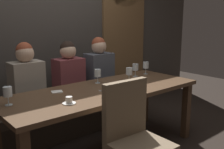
{
  "coord_description": "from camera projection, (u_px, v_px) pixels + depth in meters",
  "views": [
    {
      "loc": [
        -1.69,
        -2.14,
        1.49
      ],
      "look_at": [
        0.24,
        0.14,
        0.84
      ],
      "focal_mm": 42.54,
      "sensor_mm": 36.0,
      "label": 1
    }
  ],
  "objects": [
    {
      "name": "folded_napkin",
      "position": [
        57.0,
        92.0,
        2.7
      ],
      "size": [
        0.14,
        0.13,
        0.01
      ],
      "primitive_type": "cube",
      "rotation": [
        0.0,
        0.0,
        -0.35
      ],
      "color": "silver",
      "rests_on": "dining_table"
    },
    {
      "name": "back_wall_tiled",
      "position": [
        47.0,
        16.0,
        3.58
      ],
      "size": [
        6.0,
        0.12,
        3.0
      ],
      "primitive_type": "cube",
      "color": "#423D38",
      "rests_on": "ground"
    },
    {
      "name": "diner_bearded",
      "position": [
        69.0,
        72.0,
        3.35
      ],
      "size": [
        0.36,
        0.24,
        0.75
      ],
      "color": "brown",
      "rests_on": "banquette_bench"
    },
    {
      "name": "wine_glass_near_right",
      "position": [
        129.0,
        72.0,
        3.14
      ],
      "size": [
        0.08,
        0.08,
        0.16
      ],
      "color": "silver",
      "rests_on": "dining_table"
    },
    {
      "name": "wine_glass_center_back",
      "position": [
        146.0,
        65.0,
        3.54
      ],
      "size": [
        0.08,
        0.08,
        0.16
      ],
      "color": "silver",
      "rests_on": "dining_table"
    },
    {
      "name": "dessert_plate",
      "position": [
        116.0,
        88.0,
        2.8
      ],
      "size": [
        0.19,
        0.19,
        0.05
      ],
      "color": "white",
      "rests_on": "dining_table"
    },
    {
      "name": "espresso_cup",
      "position": [
        69.0,
        101.0,
        2.33
      ],
      "size": [
        0.12,
        0.12,
        0.06
      ],
      "color": "white",
      "rests_on": "dining_table"
    },
    {
      "name": "wine_glass_center_front",
      "position": [
        98.0,
        74.0,
        3.04
      ],
      "size": [
        0.08,
        0.08,
        0.16
      ],
      "color": "silver",
      "rests_on": "dining_table"
    },
    {
      "name": "diner_far_end",
      "position": [
        99.0,
        67.0,
        3.62
      ],
      "size": [
        0.36,
        0.24,
        0.78
      ],
      "color": "#4C515B",
      "rests_on": "banquette_bench"
    },
    {
      "name": "fork_on_table",
      "position": [
        106.0,
        92.0,
        2.7
      ],
      "size": [
        0.07,
        0.17,
        0.01
      ],
      "primitive_type": "cube",
      "rotation": [
        0.0,
        0.0,
        0.31
      ],
      "color": "silver",
      "rests_on": "dining_table"
    },
    {
      "name": "wine_glass_far_right",
      "position": [
        8.0,
        93.0,
        2.28
      ],
      "size": [
        0.08,
        0.08,
        0.16
      ],
      "color": "silver",
      "rests_on": "dining_table"
    },
    {
      "name": "dining_table",
      "position": [
        104.0,
        97.0,
        2.84
      ],
      "size": [
        2.2,
        0.84,
        0.74
      ],
      "color": "#493422",
      "rests_on": "ground"
    },
    {
      "name": "banquette_bench",
      "position": [
        70.0,
        116.0,
        3.46
      ],
      "size": [
        2.5,
        0.44,
        0.45
      ],
      "color": "#312A23",
      "rests_on": "ground"
    },
    {
      "name": "chair_near_side",
      "position": [
        134.0,
        133.0,
        2.16
      ],
      "size": [
        0.45,
        0.45,
        0.98
      ],
      "color": "brown",
      "rests_on": "ground"
    },
    {
      "name": "diner_redhead",
      "position": [
        27.0,
        78.0,
        2.99
      ],
      "size": [
        0.36,
        0.24,
        0.77
      ],
      "color": "#9E9384",
      "rests_on": "banquette_bench"
    },
    {
      "name": "wine_glass_near_left",
      "position": [
        135.0,
        67.0,
        3.4
      ],
      "size": [
        0.08,
        0.08,
        0.16
      ],
      "color": "silver",
      "rests_on": "dining_table"
    },
    {
      "name": "arched_door",
      "position": [
        124.0,
        25.0,
        4.4
      ],
      "size": [
        0.9,
        0.05,
        2.55
      ],
      "color": "brown",
      "rests_on": "ground"
    }
  ]
}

